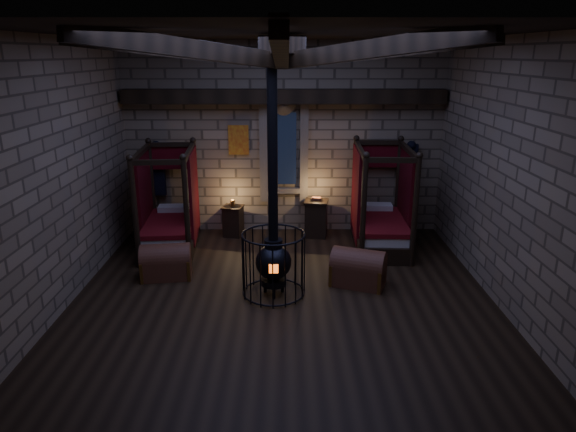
{
  "coord_description": "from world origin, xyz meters",
  "views": [
    {
      "loc": [
        0.07,
        -7.82,
        3.93
      ],
      "look_at": [
        0.09,
        0.6,
        1.25
      ],
      "focal_mm": 32.0,
      "sensor_mm": 36.0,
      "label": 1
    }
  ],
  "objects_px": {
    "trunk_left": "(166,262)",
    "stove": "(274,259)",
    "bed_left": "(170,224)",
    "bed_right": "(380,223)",
    "trunk_right": "(358,269)"
  },
  "relations": [
    {
      "from": "trunk_left",
      "to": "trunk_right",
      "type": "height_order",
      "value": "trunk_right"
    },
    {
      "from": "bed_left",
      "to": "trunk_left",
      "type": "height_order",
      "value": "bed_left"
    },
    {
      "from": "bed_right",
      "to": "trunk_right",
      "type": "distance_m",
      "value": 2.04
    },
    {
      "from": "bed_right",
      "to": "trunk_right",
      "type": "relative_size",
      "value": 2.0
    },
    {
      "from": "bed_right",
      "to": "trunk_right",
      "type": "bearing_deg",
      "value": -108.08
    },
    {
      "from": "stove",
      "to": "bed_left",
      "type": "bearing_deg",
      "value": 133.28
    },
    {
      "from": "trunk_left",
      "to": "trunk_right",
      "type": "bearing_deg",
      "value": -12.82
    },
    {
      "from": "bed_left",
      "to": "bed_right",
      "type": "xyz_separation_m",
      "value": [
        4.4,
        0.06,
        0.01
      ]
    },
    {
      "from": "bed_left",
      "to": "trunk_right",
      "type": "xyz_separation_m",
      "value": [
        3.7,
        -1.84,
        -0.22
      ]
    },
    {
      "from": "trunk_left",
      "to": "trunk_right",
      "type": "xyz_separation_m",
      "value": [
        3.46,
        -0.33,
        0.01
      ]
    },
    {
      "from": "trunk_right",
      "to": "stove",
      "type": "relative_size",
      "value": 0.26
    },
    {
      "from": "bed_right",
      "to": "stove",
      "type": "distance_m",
      "value": 3.16
    },
    {
      "from": "trunk_left",
      "to": "stove",
      "type": "bearing_deg",
      "value": -27.12
    },
    {
      "from": "trunk_left",
      "to": "trunk_right",
      "type": "relative_size",
      "value": 0.9
    },
    {
      "from": "bed_right",
      "to": "stove",
      "type": "bearing_deg",
      "value": -131.52
    }
  ]
}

